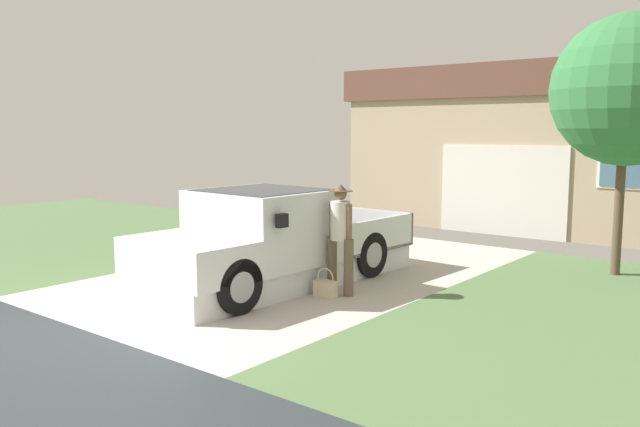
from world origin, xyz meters
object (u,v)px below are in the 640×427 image
at_px(person_with_hat, 340,233).
at_px(front_yard_tree, 624,90).
at_px(wheeled_trash_bin, 277,207).
at_px(handbag, 325,288).
at_px(pickup_truck, 266,244).
at_px(house_with_garage, 539,146).

xyz_separation_m(person_with_hat, front_yard_tree, (3.01, 4.15, 2.28)).
height_order(person_with_hat, wheeled_trash_bin, person_with_hat).
bearing_deg(front_yard_tree, handbag, -124.87).
bearing_deg(pickup_truck, handbag, -173.82).
distance_m(pickup_truck, handbag, 1.32).
distance_m(house_with_garage, front_yard_tree, 6.48).
distance_m(pickup_truck, house_with_garage, 10.05).
distance_m(person_with_hat, house_with_garage, 9.63).
bearing_deg(handbag, wheeled_trash_bin, 138.69).
bearing_deg(wheeled_trash_bin, person_with_hat, -39.02).
bearing_deg(person_with_hat, wheeled_trash_bin, -32.78).
distance_m(pickup_truck, wheeled_trash_bin, 5.86).
bearing_deg(pickup_truck, wheeled_trash_bin, -46.94).
xyz_separation_m(house_with_garage, wheeled_trash_bin, (-4.69, -5.45, -1.52)).
bearing_deg(person_with_hat, pickup_truck, 21.68).
bearing_deg(person_with_hat, front_yard_tree, -119.67).
height_order(person_with_hat, handbag, person_with_hat).
distance_m(person_with_hat, handbag, 0.88).
bearing_deg(house_with_garage, handbag, -88.25).
distance_m(handbag, house_with_garage, 10.04).
xyz_separation_m(pickup_truck, handbag, (1.19, 0.07, -0.56)).
distance_m(house_with_garage, wheeled_trash_bin, 7.35).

